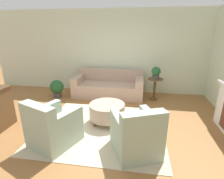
{
  "coord_description": "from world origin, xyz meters",
  "views": [
    {
      "loc": [
        0.78,
        -3.41,
        2.11
      ],
      "look_at": [
        0.15,
        0.55,
        0.75
      ],
      "focal_mm": 28.0,
      "sensor_mm": 36.0,
      "label": 1
    }
  ],
  "objects": [
    {
      "name": "potted_plant_on_side_table",
      "position": [
        1.29,
        1.97,
        0.89
      ],
      "size": [
        0.28,
        0.28,
        0.37
      ],
      "color": "#4C4742",
      "rests_on": "side_table"
    },
    {
      "name": "armchair_left",
      "position": [
        -0.79,
        -0.73,
        0.36
      ],
      "size": [
        1.0,
        1.05,
        0.92
      ],
      "color": "#9EB29E",
      "rests_on": "rug"
    },
    {
      "name": "ottoman_table",
      "position": [
        0.07,
        0.29,
        0.3
      ],
      "size": [
        0.84,
        0.84,
        0.47
      ],
      "color": "tan",
      "rests_on": "rug"
    },
    {
      "name": "side_table",
      "position": [
        1.29,
        1.97,
        0.46
      ],
      "size": [
        0.46,
        0.46,
        0.69
      ],
      "color": "brown",
      "rests_on": "ground_plane"
    },
    {
      "name": "couch",
      "position": [
        -0.21,
        2.08,
        0.31
      ],
      "size": [
        2.28,
        0.94,
        0.85
      ],
      "color": "tan",
      "rests_on": "ground_plane"
    },
    {
      "name": "rug",
      "position": [
        0.0,
        0.0,
        0.01
      ],
      "size": [
        2.74,
        2.42,
        0.01
      ],
      "color": "beige",
      "rests_on": "ground_plane"
    },
    {
      "name": "potted_plant_floor",
      "position": [
        -1.86,
        1.67,
        0.33
      ],
      "size": [
        0.44,
        0.44,
        0.59
      ],
      "color": "#4C4742",
      "rests_on": "ground_plane"
    },
    {
      "name": "ground_plane",
      "position": [
        0.0,
        0.0,
        0.0
      ],
      "size": [
        16.0,
        16.0,
        0.0
      ],
      "primitive_type": "plane",
      "color": "#996638"
    },
    {
      "name": "armchair_right",
      "position": [
        0.79,
        -0.73,
        0.36
      ],
      "size": [
        1.0,
        1.05,
        0.92
      ],
      "color": "#9EB29E",
      "rests_on": "rug"
    },
    {
      "name": "wall_back",
      "position": [
        0.0,
        2.7,
        1.4
      ],
      "size": [
        9.28,
        0.12,
        2.8
      ],
      "color": "beige",
      "rests_on": "ground_plane"
    }
  ]
}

